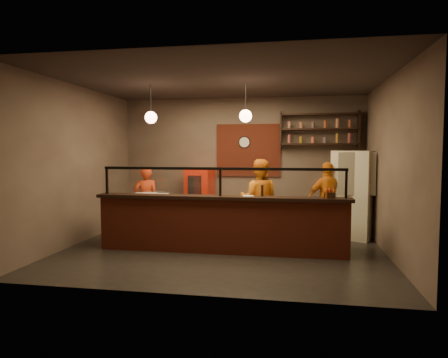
% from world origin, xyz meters
% --- Properties ---
extents(floor, '(6.00, 6.00, 0.00)m').
position_xyz_m(floor, '(0.00, 0.00, 0.00)').
color(floor, black).
rests_on(floor, ground).
extents(ceiling, '(6.00, 6.00, 0.00)m').
position_xyz_m(ceiling, '(0.00, 0.00, 3.20)').
color(ceiling, '#322A27').
rests_on(ceiling, wall_back).
extents(wall_back, '(6.00, 0.00, 6.00)m').
position_xyz_m(wall_back, '(0.00, 2.50, 1.60)').
color(wall_back, '#67574C').
rests_on(wall_back, floor).
extents(wall_left, '(0.00, 5.00, 5.00)m').
position_xyz_m(wall_left, '(-3.00, 0.00, 1.60)').
color(wall_left, '#67574C').
rests_on(wall_left, floor).
extents(wall_right, '(0.00, 5.00, 5.00)m').
position_xyz_m(wall_right, '(3.00, 0.00, 1.60)').
color(wall_right, '#67574C').
rests_on(wall_right, floor).
extents(wall_front, '(6.00, 0.00, 6.00)m').
position_xyz_m(wall_front, '(0.00, -2.50, 1.60)').
color(wall_front, '#67574C').
rests_on(wall_front, floor).
extents(brick_patch, '(1.60, 0.04, 1.30)m').
position_xyz_m(brick_patch, '(0.20, 2.47, 1.90)').
color(brick_patch, maroon).
rests_on(brick_patch, wall_back).
extents(service_counter, '(4.60, 0.25, 1.00)m').
position_xyz_m(service_counter, '(0.00, -0.30, 0.50)').
color(service_counter, maroon).
rests_on(service_counter, floor).
extents(counter_ledge, '(4.70, 0.37, 0.06)m').
position_xyz_m(counter_ledge, '(0.00, -0.30, 1.03)').
color(counter_ledge, black).
rests_on(counter_ledge, service_counter).
extents(worktop_cabinet, '(4.60, 0.75, 0.85)m').
position_xyz_m(worktop_cabinet, '(0.00, 0.20, 0.42)').
color(worktop_cabinet, gray).
rests_on(worktop_cabinet, floor).
extents(worktop, '(4.60, 0.75, 0.05)m').
position_xyz_m(worktop, '(0.00, 0.20, 0.88)').
color(worktop, white).
rests_on(worktop, worktop_cabinet).
extents(sneeze_guard, '(4.50, 0.05, 0.52)m').
position_xyz_m(sneeze_guard, '(0.00, -0.30, 1.37)').
color(sneeze_guard, white).
rests_on(sneeze_guard, counter_ledge).
extents(wall_shelving, '(1.84, 0.28, 0.85)m').
position_xyz_m(wall_shelving, '(1.90, 2.32, 2.40)').
color(wall_shelving, black).
rests_on(wall_shelving, wall_back).
extents(wall_clock, '(0.30, 0.04, 0.30)m').
position_xyz_m(wall_clock, '(0.10, 2.46, 2.10)').
color(wall_clock, black).
rests_on(wall_clock, wall_back).
extents(pendant_left, '(0.24, 0.24, 0.77)m').
position_xyz_m(pendant_left, '(-1.50, 0.20, 2.55)').
color(pendant_left, black).
rests_on(pendant_left, ceiling).
extents(pendant_right, '(0.24, 0.24, 0.77)m').
position_xyz_m(pendant_right, '(0.40, 0.20, 2.55)').
color(pendant_right, black).
rests_on(pendant_right, ceiling).
extents(cook_left, '(0.65, 0.54, 1.53)m').
position_xyz_m(cook_left, '(-2.00, 1.17, 0.76)').
color(cook_left, red).
rests_on(cook_left, floor).
extents(cook_mid, '(0.84, 0.65, 1.71)m').
position_xyz_m(cook_mid, '(0.59, 1.01, 0.86)').
color(cook_mid, orange).
rests_on(cook_mid, floor).
extents(cook_right, '(1.04, 0.64, 1.65)m').
position_xyz_m(cook_right, '(2.05, 1.29, 0.82)').
color(cook_right, orange).
rests_on(cook_right, floor).
extents(fridge, '(1.02, 0.99, 1.89)m').
position_xyz_m(fridge, '(2.60, 1.47, 0.94)').
color(fridge, beige).
rests_on(fridge, floor).
extents(red_cooler, '(0.69, 0.64, 1.45)m').
position_xyz_m(red_cooler, '(-0.98, 2.15, 0.73)').
color(red_cooler, red).
rests_on(red_cooler, floor).
extents(pizza_dough, '(0.58, 0.58, 0.01)m').
position_xyz_m(pizza_dough, '(1.10, 0.12, 0.91)').
color(pizza_dough, beige).
rests_on(pizza_dough, worktop).
extents(prep_tub_a, '(0.29, 0.24, 0.14)m').
position_xyz_m(prep_tub_a, '(-1.28, 0.08, 0.97)').
color(prep_tub_a, white).
rests_on(prep_tub_a, worktop).
extents(prep_tub_b, '(0.28, 0.23, 0.13)m').
position_xyz_m(prep_tub_b, '(-1.72, 0.19, 0.97)').
color(prep_tub_b, silver).
rests_on(prep_tub_b, worktop).
extents(prep_tub_c, '(0.30, 0.25, 0.14)m').
position_xyz_m(prep_tub_c, '(-1.58, 0.17, 0.97)').
color(prep_tub_c, silver).
rests_on(prep_tub_c, worktop).
extents(rolling_pin, '(0.33, 0.09, 0.06)m').
position_xyz_m(rolling_pin, '(-0.53, 0.15, 0.93)').
color(rolling_pin, yellow).
rests_on(rolling_pin, worktop).
extents(condiment_caddy, '(0.21, 0.17, 0.10)m').
position_xyz_m(condiment_caddy, '(1.95, -0.31, 1.11)').
color(condiment_caddy, black).
rests_on(condiment_caddy, counter_ledge).
extents(pepper_mill, '(0.06, 0.06, 0.21)m').
position_xyz_m(pepper_mill, '(0.76, -0.23, 1.16)').
color(pepper_mill, black).
rests_on(pepper_mill, counter_ledge).
extents(small_plate, '(0.25, 0.25, 0.01)m').
position_xyz_m(small_plate, '(0.51, -0.28, 1.07)').
color(small_plate, white).
rests_on(small_plate, counter_ledge).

